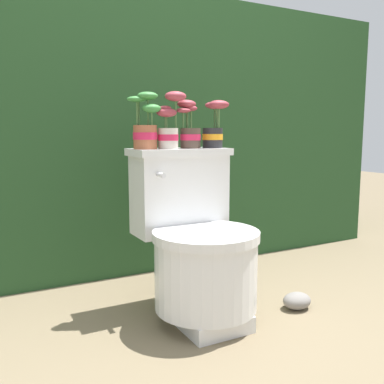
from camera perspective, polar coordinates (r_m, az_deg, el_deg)
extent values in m
plane|color=#75664C|center=(1.80, 2.93, -17.10)|extent=(12.00, 12.00, 0.00)
cube|color=#234723|center=(2.75, -10.10, 7.58)|extent=(3.26, 1.00, 1.50)
cube|color=silver|center=(1.80, 1.82, -16.03)|extent=(0.25, 0.35, 0.06)
cylinder|color=silver|center=(1.74, 1.85, -10.84)|extent=(0.41, 0.41, 0.28)
cylinder|color=silver|center=(1.69, 1.87, -5.78)|extent=(0.43, 0.43, 0.04)
cube|color=silver|center=(1.87, -1.68, -0.31)|extent=(0.40, 0.19, 0.34)
cube|color=silver|center=(1.85, -1.71, 5.37)|extent=(0.42, 0.21, 0.03)
cylinder|color=silver|center=(1.69, -4.16, 2.27)|extent=(0.02, 0.05, 0.02)
cylinder|color=#9E5638|center=(1.78, -6.26, 7.28)|extent=(0.10, 0.10, 0.10)
cylinder|color=#D1234C|center=(1.78, -6.26, 7.43)|extent=(0.10, 0.10, 0.03)
cylinder|color=#332319|center=(1.78, -6.28, 8.65)|extent=(0.09, 0.09, 0.01)
cylinder|color=#4C753D|center=(1.76, -5.39, 9.79)|extent=(0.01, 0.01, 0.06)
ellipsoid|color=#387F38|center=(1.77, -5.41, 11.04)|extent=(0.08, 0.06, 0.04)
cylinder|color=#4C753D|center=(1.80, -7.12, 10.45)|extent=(0.01, 0.01, 0.10)
ellipsoid|color=#387F38|center=(1.81, -7.15, 12.20)|extent=(0.05, 0.04, 0.01)
cylinder|color=#4C753D|center=(1.78, -5.90, 10.59)|extent=(0.01, 0.01, 0.11)
ellipsoid|color=#387F38|center=(1.78, -5.93, 12.64)|extent=(0.09, 0.06, 0.03)
cylinder|color=#4C753D|center=(1.78, -7.35, 10.40)|extent=(0.01, 0.01, 0.10)
ellipsoid|color=#387F38|center=(1.78, -7.38, 12.18)|extent=(0.08, 0.06, 0.02)
cylinder|color=beige|center=(1.80, -3.21, 7.13)|extent=(0.08, 0.08, 0.09)
cylinder|color=#D1234C|center=(1.80, -3.21, 7.27)|extent=(0.09, 0.09, 0.03)
cylinder|color=#332319|center=(1.80, -3.22, 8.31)|extent=(0.08, 0.08, 0.01)
cylinder|color=#4C753D|center=(1.80, -3.39, 9.34)|extent=(0.01, 0.01, 0.05)
ellipsoid|color=#93333D|center=(1.80, -3.40, 10.53)|extent=(0.09, 0.06, 0.04)
cylinder|color=#4C753D|center=(1.79, -3.57, 9.72)|extent=(0.01, 0.01, 0.08)
ellipsoid|color=#93333D|center=(1.80, -3.58, 11.13)|extent=(0.05, 0.04, 0.02)
cylinder|color=#4C753D|center=(1.81, -2.19, 10.38)|extent=(0.01, 0.01, 0.12)
ellipsoid|color=#93333D|center=(1.81, -2.20, 12.64)|extent=(0.09, 0.07, 0.04)
cylinder|color=#47382D|center=(1.86, -0.21, 7.18)|extent=(0.09, 0.09, 0.09)
cylinder|color=#D1234C|center=(1.86, -0.21, 7.31)|extent=(0.09, 0.09, 0.03)
cylinder|color=#332319|center=(1.86, -0.21, 8.32)|extent=(0.08, 0.08, 0.01)
cylinder|color=#4C753D|center=(1.86, -0.60, 9.89)|extent=(0.01, 0.01, 0.09)
ellipsoid|color=#93333D|center=(1.86, -0.60, 11.50)|extent=(0.06, 0.04, 0.02)
cylinder|color=#4C753D|center=(1.87, -0.11, 9.70)|extent=(0.01, 0.01, 0.08)
ellipsoid|color=#93333D|center=(1.87, -0.11, 11.11)|extent=(0.06, 0.04, 0.02)
cylinder|color=#4C753D|center=(1.87, -0.71, 9.91)|extent=(0.01, 0.01, 0.09)
ellipsoid|color=#93333D|center=(1.87, -0.71, 11.64)|extent=(0.09, 0.06, 0.04)
cylinder|color=#4C753D|center=(1.84, -1.16, 9.57)|extent=(0.01, 0.01, 0.07)
ellipsoid|color=#93333D|center=(1.85, -1.17, 10.81)|extent=(0.07, 0.05, 0.02)
cylinder|color=#262628|center=(1.92, 2.75, 7.22)|extent=(0.09, 0.09, 0.09)
cylinder|color=orange|center=(1.92, 2.76, 7.35)|extent=(0.09, 0.09, 0.03)
cylinder|color=#332319|center=(1.92, 2.76, 8.34)|extent=(0.08, 0.08, 0.01)
cylinder|color=#4C753D|center=(1.90, 3.61, 9.88)|extent=(0.01, 0.01, 0.09)
ellipsoid|color=#93333D|center=(1.90, 3.63, 11.57)|extent=(0.10, 0.07, 0.04)
cylinder|color=#4C753D|center=(1.96, 3.03, 9.85)|extent=(0.01, 0.01, 0.09)
ellipsoid|color=#93333D|center=(1.96, 3.04, 11.47)|extent=(0.09, 0.06, 0.03)
cylinder|color=#4C753D|center=(1.95, 3.34, 10.02)|extent=(0.01, 0.01, 0.10)
ellipsoid|color=#93333D|center=(1.95, 3.35, 11.69)|extent=(0.07, 0.05, 0.02)
ellipsoid|color=gray|center=(1.98, 13.81, -13.90)|extent=(0.13, 0.10, 0.07)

